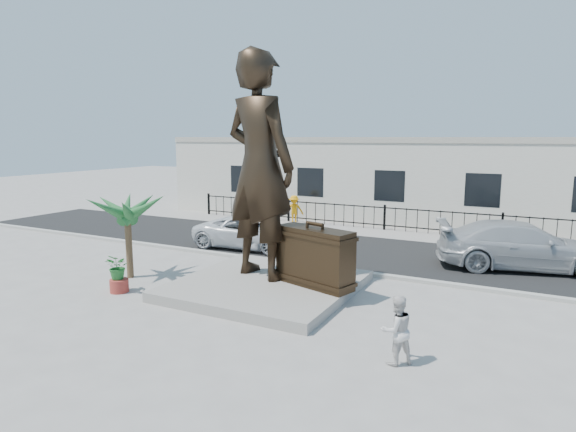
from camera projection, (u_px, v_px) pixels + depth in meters
name	position (u px, v px, depth m)	size (l,w,h in m)	color
ground	(255.00, 308.00, 13.36)	(100.00, 100.00, 0.00)	#9E9991
street	(352.00, 249.00, 20.38)	(40.00, 7.00, 0.01)	black
curb	(320.00, 267.00, 17.30)	(40.00, 0.25, 0.12)	#A5A399
far_sidewalk	(380.00, 232.00, 23.90)	(40.00, 2.50, 0.02)	#9E9991
plinth	(266.00, 286.00, 14.88)	(5.20, 5.20, 0.30)	gray
fence	(385.00, 218.00, 24.50)	(22.00, 0.10, 1.20)	black
building	(406.00, 181.00, 27.93)	(28.00, 7.00, 4.40)	silver
statue	(260.00, 166.00, 14.90)	(2.56, 1.68, 7.01)	black
suitcase	(315.00, 257.00, 14.27)	(2.47, 0.79, 1.74)	black
tourist	(397.00, 330.00, 9.96)	(0.72, 0.56, 1.48)	silver
car_white	(250.00, 232.00, 20.52)	(2.24, 4.85, 1.35)	silver
car_silver	(521.00, 245.00, 17.24)	(2.36, 5.81, 1.69)	#ABADAF
worker	(294.00, 210.00, 26.04)	(1.01, 0.58, 1.57)	orange
palm_tree	(131.00, 277.00, 16.28)	(1.80, 1.80, 3.20)	#205A2A
planter	(119.00, 286.00, 14.71)	(0.56, 0.56, 0.40)	#9E332A
shrub	(118.00, 267.00, 14.61)	(0.71, 0.62, 0.79)	#216828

